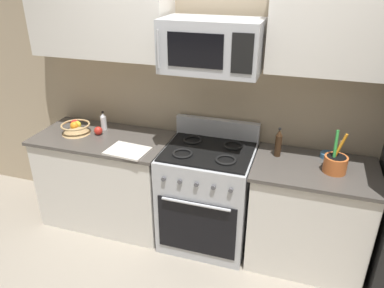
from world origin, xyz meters
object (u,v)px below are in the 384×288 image
microwave (212,46)px  bottle_vinegar (104,121)px  bottle_soy (278,143)px  prep_bowl (327,155)px  range_oven (207,195)px  cutting_board (128,151)px  fruit_basket (76,128)px  utensil_crock (335,163)px  apple_loose (98,131)px

microwave → bottle_vinegar: 1.34m
bottle_soy → prep_bowl: 0.41m
bottle_vinegar → bottle_soy: bottle_soy is taller
range_oven → cutting_board: 0.81m
range_oven → microwave: microwave is taller
microwave → fruit_basket: 1.52m
utensil_crock → bottle_soy: 0.46m
apple_loose → bottle_soy: bearing=2.7°
fruit_basket → prep_bowl: 2.24m
fruit_basket → prep_bowl: (2.23, 0.20, -0.03)m
microwave → fruit_basket: microwave is taller
range_oven → microwave: size_ratio=1.46×
bottle_vinegar → prep_bowl: 2.03m
fruit_basket → cutting_board: size_ratio=0.79×
microwave → cutting_board: (-0.65, -0.23, -0.87)m
bottle_soy → apple_loose: bearing=-177.3°
cutting_board → bottle_vinegar: bearing=139.8°
range_oven → microwave: (-0.00, 0.03, 1.31)m
range_oven → microwave: 1.31m
cutting_board → prep_bowl: 1.65m
cutting_board → prep_bowl: size_ratio=2.96×
microwave → range_oven: bearing=-90.0°
range_oven → bottle_vinegar: bearing=171.8°
microwave → utensil_crock: 1.28m
prep_bowl → fruit_basket: bearing=-174.8°
microwave → prep_bowl: size_ratio=6.52×
utensil_crock → bottle_soy: (-0.44, 0.13, 0.04)m
fruit_basket → cutting_board: (0.63, -0.20, -0.05)m
apple_loose → bottle_soy: size_ratio=0.31×
cutting_board → prep_bowl: prep_bowl is taller
utensil_crock → bottle_vinegar: 2.08m
bottle_vinegar → utensil_crock: bearing=-5.0°
range_oven → fruit_basket: size_ratio=4.09×
range_oven → bottle_soy: size_ratio=4.40×
bottle_vinegar → prep_bowl: size_ratio=1.57×
microwave → cutting_board: bearing=-160.2°
apple_loose → cutting_board: 0.48m
fruit_basket → bottle_soy: bottle_soy is taller
fruit_basket → apple_loose: (0.22, 0.03, -0.01)m
bottle_vinegar → prep_bowl: (2.03, 0.04, -0.06)m
microwave → bottle_soy: microwave is taller
utensil_crock → prep_bowl: bearing=102.0°
range_oven → microwave: bearing=90.0°
utensil_crock → fruit_basket: (-2.28, 0.02, -0.02)m
microwave → bottle_soy: (0.56, 0.08, -0.76)m
prep_bowl → microwave: bearing=-169.9°
utensil_crock → apple_loose: bearing=178.4°
microwave → apple_loose: microwave is taller
microwave → apple_loose: bearing=179.9°
microwave → utensil_crock: size_ratio=2.24×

